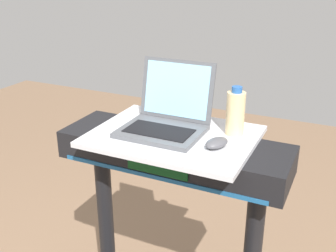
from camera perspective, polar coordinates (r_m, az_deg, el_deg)
The scene contains 4 objects.
desk_board at distance 1.57m, azimuth 0.78°, elevation -1.42°, with size 0.61×0.47×0.02m, color silver.
laptop at distance 1.58m, azimuth -0.23°, elevation 1.23°, with size 0.31×0.29×0.25m.
computer_mouse at distance 1.45m, azimuth 6.78°, elevation -2.36°, with size 0.06×0.10×0.03m, color #4C4C51.
water_bottle at distance 1.55m, azimuth 9.36°, elevation 1.85°, with size 0.07×0.07×0.19m.
Camera 1 is at (0.59, -0.61, 1.71)m, focal length 43.85 mm.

